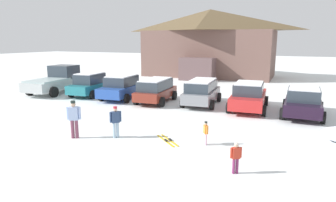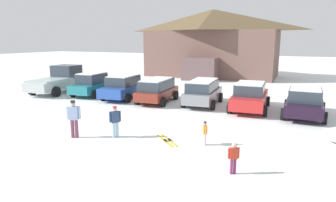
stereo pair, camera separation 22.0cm
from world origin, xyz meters
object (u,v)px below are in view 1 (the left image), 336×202
(ski_lodge, at_px, (209,43))
(parked_grey_wagon, at_px, (202,91))
(parked_maroon_van, at_px, (156,90))
(parked_blue_hatchback, at_px, (123,87))
(skier_child_in_orange_jacket, at_px, (206,132))
(pickup_truck, at_px, (58,80))
(pair_of_skis, at_px, (168,140))
(parked_teal_hatchback, at_px, (91,84))
(skier_teen_in_navy_coat, at_px, (116,120))
(skier_child_in_red_jacket, at_px, (236,156))
(parked_black_sedan, at_px, (303,102))
(parked_red_sedan, at_px, (249,96))
(skier_adult_in_blue_parka, at_px, (74,117))

(ski_lodge, bearing_deg, parked_grey_wagon, -74.49)
(ski_lodge, relative_size, parked_maroon_van, 3.66)
(parked_blue_hatchback, relative_size, skier_child_in_orange_jacket, 4.93)
(parked_maroon_van, bearing_deg, pickup_truck, 178.63)
(parked_maroon_van, distance_m, pair_of_skis, 8.17)
(parked_teal_hatchback, height_order, skier_teen_in_navy_coat, parked_teal_hatchback)
(parked_teal_hatchback, bearing_deg, skier_child_in_red_jacket, -35.01)
(parked_maroon_van, bearing_deg, parked_black_sedan, 0.37)
(parked_red_sedan, distance_m, skier_adult_in_blue_parka, 10.59)
(skier_child_in_red_jacket, distance_m, skier_teen_in_navy_coat, 5.74)
(skier_child_in_orange_jacket, bearing_deg, pickup_truck, 154.72)
(pickup_truck, bearing_deg, skier_teen_in_navy_coat, -35.31)
(parked_grey_wagon, xyz_separation_m, pair_of_skis, (1.00, -7.55, -0.88))
(pair_of_skis, bearing_deg, parked_black_sedan, 53.96)
(skier_adult_in_blue_parka, bearing_deg, parked_maroon_van, 91.85)
(pickup_truck, relative_size, skier_adult_in_blue_parka, 3.44)
(parked_red_sedan, bearing_deg, skier_teen_in_navy_coat, -118.42)
(pickup_truck, relative_size, skier_child_in_red_jacket, 5.47)
(ski_lodge, distance_m, pickup_truck, 18.24)
(skier_teen_in_navy_coat, bearing_deg, parked_red_sedan, 61.58)
(skier_child_in_orange_jacket, bearing_deg, skier_teen_in_navy_coat, -168.78)
(skier_child_in_orange_jacket, bearing_deg, parked_black_sedan, 62.82)
(parked_red_sedan, xyz_separation_m, parked_black_sedan, (3.06, -0.36, -0.03))
(parked_blue_hatchback, xyz_separation_m, skier_adult_in_blue_parka, (3.11, -8.61, 0.08))
(skier_teen_in_navy_coat, bearing_deg, pair_of_skis, 14.00)
(parked_blue_hatchback, relative_size, parked_red_sedan, 1.02)
(parked_red_sedan, relative_size, parked_black_sedan, 1.09)
(pickup_truck, distance_m, skier_child_in_orange_jacket, 16.42)
(parked_red_sedan, height_order, skier_teen_in_navy_coat, parked_red_sedan)
(parked_black_sedan, bearing_deg, pair_of_skis, -126.04)
(pickup_truck, xyz_separation_m, skier_child_in_orange_jacket, (14.84, -7.01, -0.44))
(parked_grey_wagon, distance_m, skier_adult_in_blue_parka, 9.35)
(parked_teal_hatchback, height_order, skier_child_in_orange_jacket, parked_teal_hatchback)
(pair_of_skis, bearing_deg, parked_red_sedan, 74.39)
(parked_black_sedan, relative_size, skier_child_in_orange_jacket, 4.44)
(parked_grey_wagon, relative_size, pickup_truck, 0.77)
(skier_child_in_red_jacket, bearing_deg, ski_lodge, 108.96)
(parked_teal_hatchback, relative_size, parked_red_sedan, 0.91)
(skier_child_in_red_jacket, distance_m, pair_of_skis, 3.90)
(parked_maroon_van, relative_size, pair_of_skis, 2.84)
(skier_child_in_red_jacket, bearing_deg, pair_of_skis, 149.18)
(pickup_truck, bearing_deg, pair_of_skis, -28.62)
(parked_teal_hatchback, height_order, pair_of_skis, parked_teal_hatchback)
(parked_black_sedan, bearing_deg, parked_grey_wagon, 175.42)
(parked_teal_hatchback, distance_m, parked_maroon_van, 5.77)
(skier_child_in_orange_jacket, distance_m, pair_of_skis, 1.72)
(parked_grey_wagon, xyz_separation_m, skier_child_in_orange_jacket, (2.62, -7.34, -0.34))
(ski_lodge, relative_size, skier_child_in_red_jacket, 14.58)
(ski_lodge, xyz_separation_m, parked_grey_wagon, (4.41, -15.90, -3.00))
(ski_lodge, xyz_separation_m, skier_adult_in_blue_parka, (1.56, -24.80, -2.95))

